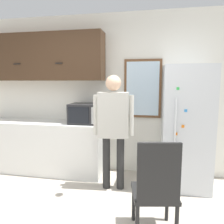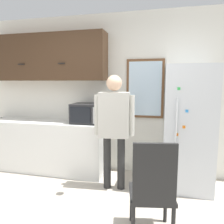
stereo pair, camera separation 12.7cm
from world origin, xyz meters
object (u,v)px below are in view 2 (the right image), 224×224
at_px(person, 114,121).
at_px(refrigerator, 188,128).
at_px(chair, 153,188).
at_px(microwave, 87,113).

height_order(person, refrigerator, refrigerator).
height_order(person, chair, person).
height_order(microwave, chair, microwave).
bearing_deg(person, microwave, 138.79).
relative_size(microwave, refrigerator, 0.27).
distance_m(person, refrigerator, 1.09).
xyz_separation_m(refrigerator, chair, (-0.43, -1.27, -0.36)).
xyz_separation_m(person, chair, (0.61, -0.95, -0.47)).
distance_m(person, chair, 1.22).
bearing_deg(refrigerator, person, -163.00).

